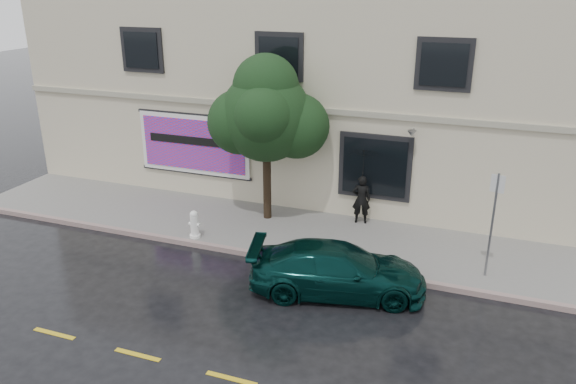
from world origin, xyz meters
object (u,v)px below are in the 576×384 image
(fire_hydrant, at_px, (194,224))
(car, at_px, (338,270))
(pedestrian, at_px, (361,199))
(street_tree, at_px, (266,117))

(fire_hydrant, bearing_deg, car, -7.33)
(car, bearing_deg, fire_hydrant, 60.78)
(pedestrian, relative_size, fire_hydrant, 1.85)
(car, relative_size, pedestrian, 2.78)
(street_tree, xyz_separation_m, fire_hydrant, (-1.49, -2.15, -2.94))
(street_tree, bearing_deg, fire_hydrant, -124.77)
(car, bearing_deg, street_tree, 30.01)
(car, distance_m, street_tree, 5.62)
(pedestrian, distance_m, street_tree, 3.96)
(car, xyz_separation_m, fire_hydrant, (-4.82, 1.36, -0.07))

